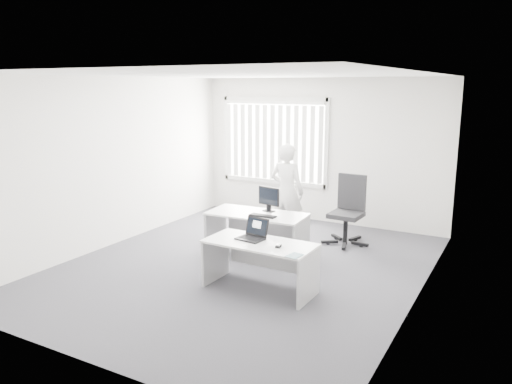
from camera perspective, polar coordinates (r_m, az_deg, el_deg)
The scene contains 18 objects.
ground at distance 7.53m, azimuth -1.48°, elevation -8.55°, with size 6.00×6.00×0.00m, color #4C4B52.
wall_back at distance 9.83m, azimuth 7.37°, elevation 4.67°, with size 5.00×0.02×2.80m, color silver.
wall_front at distance 4.88m, azimuth -19.72°, elevation -3.55°, with size 5.00×0.02×2.80m, color silver.
wall_left at distance 8.68m, azimuth -15.95°, elevation 3.32°, with size 0.02×6.00×2.80m, color silver.
wall_right at distance 6.29m, azimuth 18.49°, elevation -0.04°, with size 0.02×6.00×2.80m, color silver.
ceiling at distance 7.05m, azimuth -1.61°, elevation 13.27°, with size 5.00×6.00×0.02m, color silver.
window at distance 10.18m, azimuth 2.05°, elevation 5.87°, with size 2.32×0.06×1.76m, color silver.
blinds at distance 10.13m, azimuth 1.89°, elevation 5.67°, with size 2.20×0.10×1.50m, color white, non-canonical shape.
desk_near at distance 6.57m, azimuth 0.42°, elevation -7.29°, with size 1.46×0.71×0.66m.
desk_far at distance 7.84m, azimuth 0.10°, elevation -3.82°, with size 1.57×0.81×0.70m.
office_chair at distance 8.64m, azimuth 10.35°, elevation -3.46°, with size 0.70×0.70×1.18m.
person at distance 8.69m, azimuth 3.55°, elevation 0.03°, with size 0.62×0.40×1.68m, color silver.
laptop at distance 6.57m, azimuth -0.68°, elevation -4.33°, with size 0.35×0.31×0.27m, color black, non-canonical shape.
paper_sheet at distance 6.26m, azimuth 2.05°, elevation -6.49°, with size 0.28×0.20×0.00m, color white.
mouse at distance 6.31m, azimuth 2.58°, elevation -6.15°, with size 0.06×0.10×0.04m, color silver, non-canonical shape.
booklet at distance 6.02m, azimuth 4.40°, elevation -7.25°, with size 0.15×0.20×0.01m, color white.
keyboard at distance 7.59m, azimuth 0.78°, elevation -2.74°, with size 0.42×0.14×0.02m, color black.
monitor at distance 7.86m, azimuth 1.48°, elevation -0.83°, with size 0.39×0.12×0.39m, color black, non-canonical shape.
Camera 1 is at (3.57, -6.07, 2.66)m, focal length 35.00 mm.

